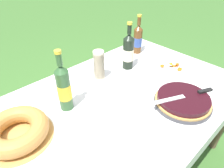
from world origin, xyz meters
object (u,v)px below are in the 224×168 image
bundt_cake (16,131)px  juice_bottle_red (128,52)px  berry_tart (183,101)px  cider_bottle_green (64,88)px  serving_knife (189,95)px  cup_stack (99,65)px  snack_plate_near (171,68)px  cider_bottle_amber (138,39)px

bundt_cake → juice_bottle_red: 0.87m
berry_tart → cider_bottle_green: (-0.49, 0.43, 0.11)m
serving_knife → cider_bottle_green: bearing=-15.5°
cup_stack → snack_plate_near: bearing=-31.2°
serving_knife → cider_bottle_amber: 0.70m
berry_tart → serving_knife: serving_knife is taller
serving_knife → cider_bottle_amber: cider_bottle_amber is taller
cup_stack → cider_bottle_amber: (0.49, 0.08, 0.02)m
berry_tart → snack_plate_near: size_ratio=1.35×
berry_tart → cider_bottle_green: bearing=138.5°
berry_tart → bundt_cake: 0.88m
berry_tart → juice_bottle_red: size_ratio=0.95×
bundt_cake → cider_bottle_green: (0.29, 0.02, 0.09)m
berry_tart → juice_bottle_red: 0.52m
serving_knife → juice_bottle_red: bearing=-70.9°
serving_knife → cider_bottle_green: (-0.52, 0.45, 0.07)m
berry_tart → serving_knife: bearing=-25.3°
cider_bottle_green → cup_stack: bearing=17.4°
cider_bottle_amber → juice_bottle_red: size_ratio=0.93×
serving_knife → cider_bottle_green: 0.69m
berry_tart → cup_stack: size_ratio=1.60×
snack_plate_near → berry_tart: bearing=-138.5°
snack_plate_near → cup_stack: bearing=148.8°
bundt_cake → snack_plate_near: 1.08m
bundt_cake → snack_plate_near: size_ratio=1.38×
bundt_cake → serving_knife: bearing=-28.0°
berry_tart → bundt_cake: bundt_cake is taller
cup_stack → cider_bottle_amber: size_ratio=0.64×
berry_tart → cup_stack: 0.57m
berry_tart → cider_bottle_amber: (0.32, 0.62, 0.09)m
juice_bottle_red → cup_stack: bearing=171.3°
berry_tart → snack_plate_near: bearing=41.5°
cider_bottle_green → berry_tart: bearing=-41.5°
cider_bottle_amber → juice_bottle_red: juice_bottle_red is taller
serving_knife → juice_bottle_red: (0.06, 0.51, 0.07)m
berry_tart → juice_bottle_red: juice_bottle_red is taller
berry_tart → snack_plate_near: snack_plate_near is taller
serving_knife → cup_stack: (-0.19, 0.55, 0.04)m
cup_stack → cider_bottle_green: cider_bottle_green is taller
cider_bottle_green → cider_bottle_amber: size_ratio=1.12×
berry_tart → cider_bottle_amber: bearing=62.3°
cup_stack → bundt_cake: bearing=-168.7°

